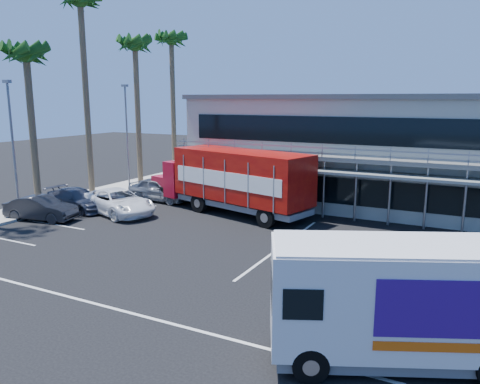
% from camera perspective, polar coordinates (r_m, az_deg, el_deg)
% --- Properties ---
extents(ground, '(120.00, 120.00, 0.00)m').
position_cam_1_polar(ground, '(21.19, -3.05, -8.10)').
color(ground, black).
rests_on(ground, ground).
extents(building, '(22.40, 12.00, 7.30)m').
position_cam_1_polar(building, '(33.13, 14.70, 5.09)').
color(building, '#A3A799').
rests_on(building, ground).
extents(curb_strip, '(3.00, 32.00, 0.16)m').
position_cam_1_polar(curb_strip, '(34.92, -19.62, -0.84)').
color(curb_strip, '#A5A399').
rests_on(curb_strip, ground).
extents(palm_c, '(2.80, 2.80, 10.75)m').
position_cam_1_polar(palm_c, '(32.25, -24.58, 14.19)').
color(palm_c, brown).
rests_on(palm_c, ground).
extents(palm_d, '(2.80, 2.80, 14.75)m').
position_cam_1_polar(palm_d, '(36.21, -18.83, 19.91)').
color(palm_d, brown).
rests_on(palm_d, ground).
extents(palm_e, '(2.80, 2.80, 12.25)m').
position_cam_1_polar(palm_e, '(39.28, -12.65, 16.22)').
color(palm_e, brown).
rests_on(palm_e, ground).
extents(palm_f, '(2.80, 2.80, 13.25)m').
position_cam_1_polar(palm_f, '(43.96, -8.35, 16.99)').
color(palm_f, brown).
rests_on(palm_f, ground).
extents(light_pole_near, '(0.50, 0.25, 8.09)m').
position_cam_1_polar(light_pole_near, '(30.50, -25.96, 5.41)').
color(light_pole_near, gray).
rests_on(light_pole_near, ground).
extents(light_pole_far, '(0.50, 0.25, 8.09)m').
position_cam_1_polar(light_pole_far, '(37.35, -13.62, 7.11)').
color(light_pole_far, gray).
rests_on(light_pole_far, ground).
extents(red_truck, '(12.06, 5.64, 3.96)m').
position_cam_1_polar(red_truck, '(28.88, -1.05, 1.63)').
color(red_truck, '#A00C1F').
rests_on(red_truck, ground).
extents(white_van, '(7.23, 4.98, 3.36)m').
position_cam_1_polar(white_van, '(13.41, 19.03, -12.43)').
color(white_van, silver).
rests_on(white_van, ground).
extents(parked_car_b, '(4.53, 2.29, 1.43)m').
position_cam_1_polar(parked_car_b, '(29.85, -23.06, -1.84)').
color(parked_car_b, black).
rests_on(parked_car_b, ground).
extents(parked_car_c, '(6.09, 4.17, 1.55)m').
position_cam_1_polar(parked_car_c, '(29.87, -14.66, -1.16)').
color(parked_car_c, white).
rests_on(parked_car_c, ground).
extents(parked_car_d, '(5.01, 2.51, 1.40)m').
position_cam_1_polar(parked_car_d, '(31.66, -19.20, -0.87)').
color(parked_car_d, '#323543').
rests_on(parked_car_d, ground).
extents(parked_car_e, '(4.87, 2.18, 1.62)m').
position_cam_1_polar(parked_car_e, '(33.12, -9.72, 0.32)').
color(parked_car_e, gray).
rests_on(parked_car_e, ground).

